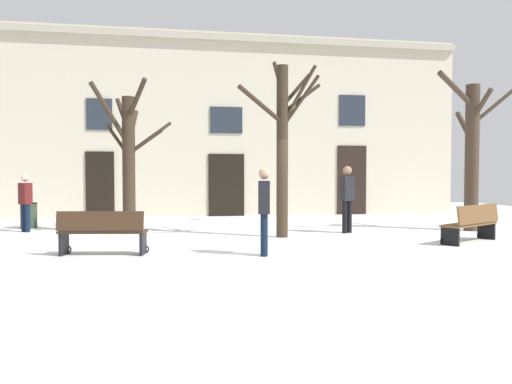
% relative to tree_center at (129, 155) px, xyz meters
% --- Properties ---
extents(ground_plane, '(29.86, 29.86, 0.00)m').
position_rel_tree_center_xyz_m(ground_plane, '(3.29, -2.87, -2.12)').
color(ground_plane, white).
extents(building_facade, '(18.66, 0.60, 7.08)m').
position_rel_tree_center_xyz_m(building_facade, '(3.29, 5.22, 1.48)').
color(building_facade, beige).
rests_on(building_facade, ground).
extents(tree_center, '(2.15, 2.24, 4.07)m').
position_rel_tree_center_xyz_m(tree_center, '(0.00, 0.00, 0.00)').
color(tree_center, '#382B1E').
rests_on(tree_center, ground).
extents(tree_foreground, '(2.28, 1.42, 4.59)m').
position_rel_tree_center_xyz_m(tree_foreground, '(3.95, -1.44, 0.33)').
color(tree_foreground, '#382B1E').
rests_on(tree_foreground, ground).
extents(tree_right_of_center, '(2.68, 1.70, 4.43)m').
position_rel_tree_center_xyz_m(tree_right_of_center, '(9.56, -0.93, 0.16)').
color(tree_right_of_center, '#423326').
rests_on(tree_right_of_center, ground).
extents(streetlamp, '(0.30, 0.30, 3.80)m').
position_rel_tree_center_xyz_m(streetlamp, '(4.74, 1.99, 0.21)').
color(streetlamp, black).
rests_on(streetlamp, ground).
extents(litter_bin, '(0.49, 0.49, 0.76)m').
position_rel_tree_center_xyz_m(litter_bin, '(-3.09, 1.78, -1.73)').
color(litter_bin, '#2D3D2D').
rests_on(litter_bin, ground).
extents(bench_far_corner, '(1.76, 0.71, 0.89)m').
position_rel_tree_center_xyz_m(bench_far_corner, '(-0.15, -3.55, -1.65)').
color(bench_far_corner, '#3D2819').
rests_on(bench_far_corner, ground).
extents(bench_near_lamp, '(1.86, 1.35, 0.90)m').
position_rel_tree_center_xyz_m(bench_near_lamp, '(8.13, -3.11, -1.66)').
color(bench_near_lamp, brown).
rests_on(bench_near_lamp, ground).
extents(person_by_shop_door, '(0.44, 0.37, 1.83)m').
position_rel_tree_center_xyz_m(person_by_shop_door, '(5.88, -0.88, -1.09)').
color(person_by_shop_door, black).
rests_on(person_by_shop_door, ground).
extents(person_strolling, '(0.42, 0.43, 1.61)m').
position_rel_tree_center_xyz_m(person_strolling, '(-2.88, 0.78, -1.23)').
color(person_strolling, black).
rests_on(person_strolling, ground).
extents(person_near_bench, '(0.29, 0.42, 1.73)m').
position_rel_tree_center_xyz_m(person_near_bench, '(2.99, -4.11, -1.16)').
color(person_near_bench, black).
rests_on(person_near_bench, ground).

